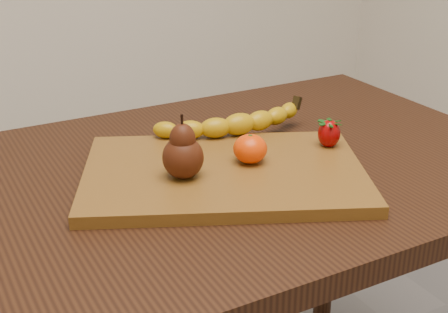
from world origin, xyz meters
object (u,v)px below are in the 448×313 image
pear (183,147)px  mandarin (250,149)px  cutting_board (224,173)px  table (240,211)px

pear → mandarin: 0.12m
cutting_board → pear: 0.09m
mandarin → cutting_board: bearing=179.7°
cutting_board → pear: pear is taller
pear → cutting_board: bearing=-1.8°
pear → mandarin: size_ratio=1.80×
pear → mandarin: bearing=-1.2°
pear → mandarin: pear is taller
mandarin → pear: bearing=178.8°
table → pear: bearing=-161.0°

